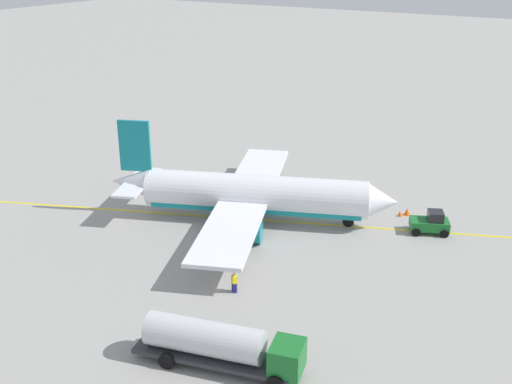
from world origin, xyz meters
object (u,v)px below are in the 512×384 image
at_px(airplane, 251,195).
at_px(safety_cone_wingtip, 407,212).
at_px(fuel_tanker, 219,344).
at_px(refueling_worker, 234,283).
at_px(pushback_tug, 431,223).
at_px(safety_cone_nose, 400,214).

xyz_separation_m(airplane, safety_cone_wingtip, (13.04, 9.15, -2.31)).
height_order(fuel_tanker, safety_cone_wingtip, fuel_tanker).
distance_m(airplane, fuel_tanker, 23.49).
height_order(airplane, refueling_worker, airplane).
bearing_deg(airplane, pushback_tug, 20.96).
bearing_deg(refueling_worker, pushback_tug, 61.84).
bearing_deg(pushback_tug, safety_cone_nose, 148.75).
height_order(fuel_tanker, refueling_worker, fuel_tanker).
relative_size(pushback_tug, refueling_worker, 2.40).
height_order(fuel_tanker, safety_cone_nose, fuel_tanker).
bearing_deg(airplane, safety_cone_nose, 34.14).
xyz_separation_m(fuel_tanker, safety_cone_wingtip, (2.64, 30.19, -1.37)).
xyz_separation_m(pushback_tug, safety_cone_nose, (-3.73, 2.26, -0.73)).
bearing_deg(airplane, fuel_tanker, -63.70).
distance_m(pushback_tug, safety_cone_nose, 4.43).
relative_size(airplane, fuel_tanker, 2.54).
distance_m(refueling_worker, safety_cone_nose, 22.10).
xyz_separation_m(safety_cone_nose, safety_cone_wingtip, (0.52, 0.66, 0.09)).
distance_m(safety_cone_nose, safety_cone_wingtip, 0.84).
height_order(pushback_tug, safety_cone_nose, pushback_tug).
bearing_deg(airplane, refueling_worker, -64.14).
relative_size(refueling_worker, safety_cone_nose, 3.10).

